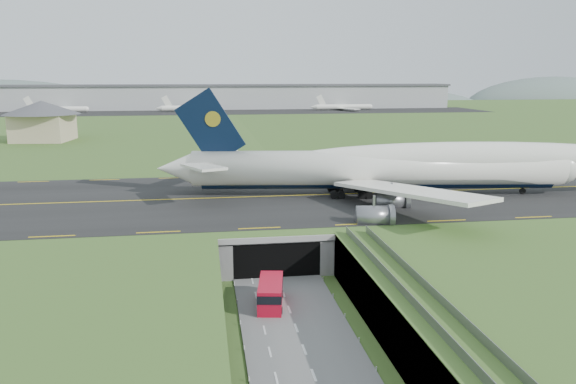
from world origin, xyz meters
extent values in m
plane|color=#3B5B24|center=(0.00, 0.00, 0.00)|extent=(900.00, 900.00, 0.00)
cube|color=gray|center=(0.00, 0.00, 3.00)|extent=(800.00, 800.00, 6.00)
cube|color=slate|center=(0.00, -7.50, 0.10)|extent=(12.00, 75.00, 0.20)
cube|color=black|center=(0.00, 33.00, 6.09)|extent=(800.00, 44.00, 0.18)
cube|color=gray|center=(0.00, 19.00, 5.50)|extent=(16.00, 22.00, 1.00)
cube|color=gray|center=(-7.00, 19.00, 3.00)|extent=(2.00, 22.00, 6.00)
cube|color=gray|center=(7.00, 19.00, 3.00)|extent=(2.00, 22.00, 6.00)
cube|color=black|center=(0.00, 14.00, 2.50)|extent=(12.00, 12.00, 5.00)
cube|color=#A8A8A3|center=(0.00, 7.95, 5.60)|extent=(17.00, 0.50, 0.80)
cube|color=#A8A8A3|center=(11.00, -18.50, 5.80)|extent=(3.00, 53.00, 0.50)
cube|color=gray|center=(9.60, -18.50, 6.55)|extent=(0.06, 53.00, 1.00)
cube|color=gray|center=(12.40, -18.50, 6.55)|extent=(0.06, 53.00, 1.00)
cylinder|color=#A8A8A3|center=(11.00, -16.00, 2.80)|extent=(0.90, 0.90, 5.60)
cylinder|color=#A8A8A3|center=(11.00, -4.00, 2.80)|extent=(0.90, 0.90, 5.60)
cylinder|color=white|center=(21.35, 31.51, 11.07)|extent=(66.70, 14.96, 6.26)
sphere|color=white|center=(54.29, 27.13, 11.07)|extent=(6.88, 6.88, 6.13)
cone|color=white|center=(-14.50, 36.28, 11.07)|extent=(7.56, 6.79, 5.94)
ellipsoid|color=white|center=(39.14, 29.15, 12.47)|extent=(70.45, 14.97, 6.57)
ellipsoid|color=black|center=(53.32, 27.26, 11.85)|extent=(4.70, 3.29, 2.19)
cylinder|color=black|center=(21.35, 31.51, 8.63)|extent=(62.93, 10.92, 2.63)
cube|color=white|center=(25.35, 46.76, 10.09)|extent=(23.28, 27.39, 2.63)
cube|color=white|center=(-7.72, 42.77, 12.53)|extent=(9.84, 11.31, 1.00)
cube|color=white|center=(21.23, 15.75, 10.09)|extent=(17.50, 29.68, 2.63)
cube|color=white|center=(-9.65, 28.24, 12.53)|extent=(7.88, 11.62, 1.00)
cube|color=black|center=(-8.20, 35.44, 18.40)|extent=(12.40, 2.22, 13.83)
cylinder|color=gold|center=(-7.71, 35.38, 19.86)|extent=(2.80, 1.04, 2.74)
cylinder|color=slate|center=(23.28, 40.62, 7.06)|extent=(5.46, 3.87, 3.23)
cylinder|color=slate|center=(20.05, 51.40, 7.06)|extent=(5.46, 3.87, 3.23)
cylinder|color=slate|center=(20.83, 22.21, 7.06)|extent=(5.46, 3.87, 3.23)
cylinder|color=slate|center=(14.90, 12.65, 7.06)|extent=(5.46, 3.87, 3.23)
cylinder|color=black|center=(47.70, 28.01, 6.72)|extent=(1.13, 0.63, 1.08)
cube|color=black|center=(16.99, 32.09, 6.86)|extent=(6.71, 7.55, 1.37)
cube|color=#BA0C23|center=(-2.00, -1.24, 1.69)|extent=(3.96, 7.82, 2.99)
cube|color=black|center=(-2.00, -1.24, 2.29)|extent=(4.04, 7.93, 1.00)
cube|color=black|center=(-2.00, -1.24, 0.45)|extent=(3.69, 7.30, 0.50)
cylinder|color=black|center=(-3.68, -3.48, 0.55)|extent=(0.49, 0.94, 0.90)
cylinder|color=black|center=(-2.88, 1.43, 0.55)|extent=(0.49, 0.94, 0.90)
cylinder|color=black|center=(-1.13, -3.90, 0.55)|extent=(0.49, 0.94, 0.90)
cylinder|color=black|center=(-0.32, 1.01, 0.55)|extent=(0.49, 0.94, 0.90)
cube|color=#C8B390|center=(-61.54, 130.15, 10.41)|extent=(18.27, 18.27, 8.83)
cone|color=#4C4C51|center=(-61.54, 130.15, 17.04)|extent=(26.80, 26.80, 4.41)
cube|color=#B2B2B2|center=(0.00, 300.00, 13.50)|extent=(300.00, 22.00, 15.00)
cube|color=#4C4C51|center=(0.00, 300.00, 21.00)|extent=(302.00, 24.00, 1.20)
cube|color=black|center=(0.00, 270.00, 6.14)|extent=(320.00, 50.00, 0.08)
cylinder|color=white|center=(-92.94, 275.00, 8.18)|extent=(34.00, 3.20, 3.20)
cylinder|color=white|center=(-16.35, 275.00, 8.18)|extent=(34.00, 3.20, 3.20)
cylinder|color=white|center=(76.02, 275.00, 8.18)|extent=(34.00, 3.20, 3.20)
ellipsoid|color=slate|center=(120.00, 430.00, -4.00)|extent=(260.00, 91.00, 44.00)
ellipsoid|color=slate|center=(320.00, 430.00, -4.00)|extent=(180.00, 63.00, 60.00)
camera|label=1|loc=(-9.38, -64.41, 27.43)|focal=35.00mm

